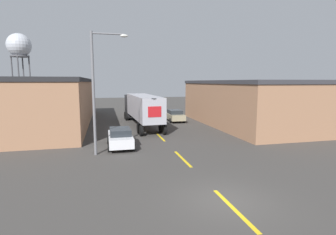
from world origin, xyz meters
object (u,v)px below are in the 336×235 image
(semi_truck, at_px, (141,107))
(street_lamp, at_px, (97,85))
(parked_car_right_far, at_px, (175,115))
(water_tower, at_px, (19,47))
(parked_car_left_far, at_px, (120,137))

(semi_truck, xyz_separation_m, street_lamp, (-4.80, -12.30, 2.78))
(parked_car_right_far, distance_m, water_tower, 39.97)
(semi_truck, relative_size, parked_car_right_far, 3.19)
(street_lamp, bearing_deg, parked_car_right_far, 56.40)
(parked_car_right_far, distance_m, parked_car_left_far, 15.00)
(street_lamp, bearing_deg, parked_car_left_far, 49.93)
(parked_car_right_far, relative_size, water_tower, 0.30)
(parked_car_left_far, bearing_deg, water_tower, 114.18)
(water_tower, distance_m, street_lamp, 46.08)
(water_tower, bearing_deg, parked_car_right_far, -46.66)
(semi_truck, relative_size, street_lamp, 1.63)
(parked_car_right_far, xyz_separation_m, water_tower, (-26.21, 27.77, 11.81))
(semi_truck, relative_size, water_tower, 0.94)
(semi_truck, bearing_deg, water_tower, 122.73)
(semi_truck, bearing_deg, parked_car_left_far, -109.68)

